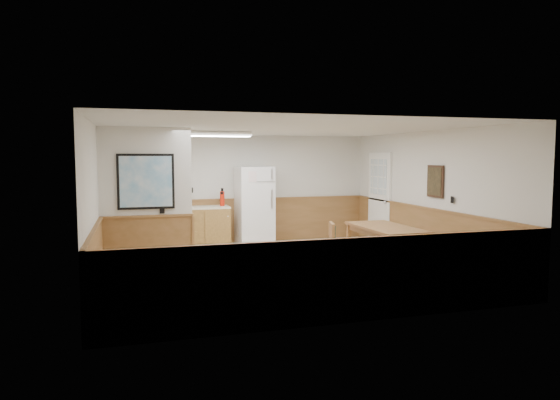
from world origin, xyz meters
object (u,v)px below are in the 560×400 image
object	(u,v)px
dining_bench	(424,247)
dining_chair	(337,243)
soap_bottle	(140,203)
refrigerator	(254,206)
fire_extinguisher	(222,198)
dining_table	(386,232)

from	to	relation	value
dining_bench	dining_chair	xyz separation A→B (m)	(-1.71, 0.05, 0.15)
dining_bench	soap_bottle	xyz separation A→B (m)	(-5.03, 3.04, 0.67)
refrigerator	fire_extinguisher	xyz separation A→B (m)	(-0.73, 0.06, 0.19)
dining_table	fire_extinguisher	size ratio (longest dim) A/B	4.25
soap_bottle	dining_chair	bearing A→B (deg)	-42.02
fire_extinguisher	soap_bottle	bearing A→B (deg)	167.49
soap_bottle	refrigerator	bearing A→B (deg)	-0.29
dining_bench	soap_bottle	world-z (taller)	soap_bottle
dining_table	refrigerator	bearing A→B (deg)	119.08
refrigerator	dining_bench	size ratio (longest dim) A/B	1.07
refrigerator	fire_extinguisher	size ratio (longest dim) A/B	4.41
dining_chair	soap_bottle	xyz separation A→B (m)	(-3.32, 2.99, 0.52)
dining_table	dining_bench	xyz separation A→B (m)	(0.77, -0.03, -0.31)
refrigerator	dining_table	xyz separation A→B (m)	(1.74, -3.00, -0.23)
dining_table	soap_bottle	bearing A→B (deg)	143.76
dining_chair	dining_table	bearing A→B (deg)	13.13
dining_bench	fire_extinguisher	bearing A→B (deg)	130.10
fire_extinguisher	soap_bottle	size ratio (longest dim) A/B	1.72
refrigerator	dining_table	world-z (taller)	refrigerator
dining_chair	refrigerator	bearing A→B (deg)	119.45
refrigerator	dining_bench	world-z (taller)	refrigerator
fire_extinguisher	soap_bottle	world-z (taller)	fire_extinguisher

